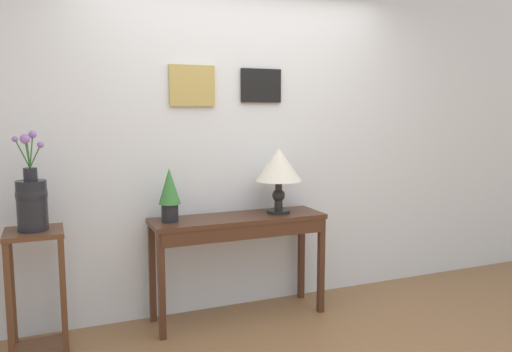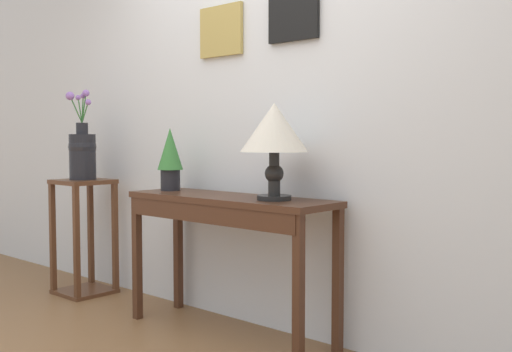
% 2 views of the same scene
% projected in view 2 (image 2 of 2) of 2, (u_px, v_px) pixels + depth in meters
% --- Properties ---
extents(back_wall_with_art, '(9.00, 0.13, 2.80)m').
position_uv_depth(back_wall_with_art, '(276.00, 88.00, 3.51)').
color(back_wall_with_art, silver).
rests_on(back_wall_with_art, ground).
extents(console_table, '(1.32, 0.39, 0.79)m').
position_uv_depth(console_table, '(226.00, 216.00, 3.39)').
color(console_table, '#472819').
rests_on(console_table, ground).
extents(table_lamp, '(0.36, 0.36, 0.51)m').
position_uv_depth(table_lamp, '(274.00, 131.00, 3.16)').
color(table_lamp, black).
rests_on(table_lamp, console_table).
extents(potted_plant_on_console, '(0.16, 0.16, 0.39)m').
position_uv_depth(potted_plant_on_console, '(170.00, 156.00, 3.74)').
color(potted_plant_on_console, black).
rests_on(potted_plant_on_console, console_table).
extents(pedestal_stand_left, '(0.36, 0.36, 0.82)m').
position_uv_depth(pedestal_stand_left, '(84.00, 237.00, 4.33)').
color(pedestal_stand_left, '#56331E').
rests_on(pedestal_stand_left, ground).
extents(flower_vase_tall, '(0.19, 0.21, 0.63)m').
position_uv_depth(flower_vase_tall, '(82.00, 151.00, 4.30)').
color(flower_vase_tall, black).
rests_on(flower_vase_tall, pedestal_stand_left).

